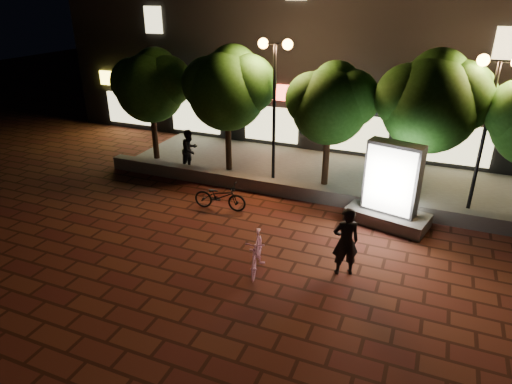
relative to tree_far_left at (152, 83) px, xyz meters
The scene contains 15 objects.
ground 9.43m from the tree_far_left, 38.18° to the right, with size 80.00×80.00×0.00m, color #5A2A1C.
retaining_wall 7.72m from the tree_far_left, 11.89° to the right, with size 16.00×0.45×0.50m, color slate.
sidewalk 7.74m from the tree_far_left, ahead, with size 16.00×5.00×0.08m, color slate.
building_block 10.38m from the tree_far_left, 47.32° to the left, with size 28.00×8.12×11.30m.
tree_far_left is the anchor object (origin of this frame).
tree_left 3.51m from the tree_far_left, ahead, with size 3.60×3.00×4.89m.
tree_mid 7.50m from the tree_far_left, ahead, with size 3.24×2.70×4.50m.
tree_right 10.81m from the tree_far_left, ahead, with size 3.72×3.10×5.07m.
street_lamp_left 5.50m from the tree_far_left, ahead, with size 1.26×0.36×5.18m.
street_lamp_right 12.47m from the tree_far_left, ahead, with size 1.26×0.36×4.98m.
ad_kiosk 10.52m from the tree_far_left, 12.44° to the right, with size 2.69×1.78×2.67m.
scooter_pink 9.86m from the tree_far_left, 40.62° to the right, with size 0.48×1.72×1.03m, color #F29DCA.
rider 11.08m from the tree_far_left, 30.36° to the right, with size 0.69×0.45×1.89m, color black.
scooter_parked 6.42m from the tree_far_left, 35.52° to the right, with size 0.63×1.80×0.95m, color black.
pedestrian 3.19m from the tree_far_left, 18.73° to the right, with size 0.81×0.63×1.67m, color black.
Camera 1 is at (4.01, -9.89, 6.75)m, focal length 31.18 mm.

